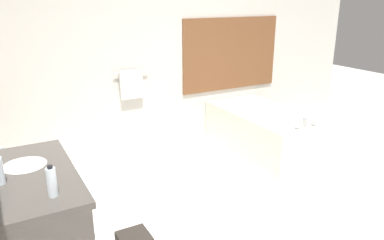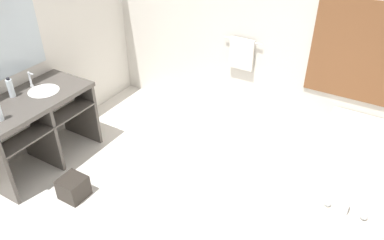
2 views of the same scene
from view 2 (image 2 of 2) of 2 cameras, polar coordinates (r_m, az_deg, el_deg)
name	(u,v)px [view 2 (image 2 of 2)]	position (r m, az deg, el deg)	size (l,w,h in m)	color
ground_plane	(168,237)	(3.68, -3.65, -17.31)	(16.00, 16.00, 0.00)	silver
wall_back_with_blinds	(274,28)	(4.58, 12.36, 13.48)	(7.40, 0.13, 2.70)	silver
vanity_counter	(36,117)	(4.45, -22.65, 0.37)	(0.67, 1.27, 0.86)	#4C4742
sink_faucet	(31,80)	(4.52, -23.39, 5.65)	(0.09, 0.04, 0.18)	silver
bathtub	(356,180)	(4.08, 23.68, -8.34)	(0.91, 1.74, 0.69)	silver
water_bottle_2	(11,88)	(4.39, -25.92, 4.41)	(0.06, 0.06, 0.22)	white
waste_bin	(73,188)	(4.14, -17.62, -9.80)	(0.25, 0.25, 0.24)	#2D2823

